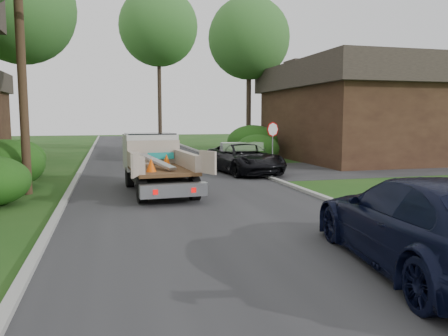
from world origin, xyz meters
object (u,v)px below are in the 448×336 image
tree_right_far (249,39)px  black_pickup (244,158)px  house_right (358,110)px  flatbed_truck (154,159)px  navy_suv (426,224)px  tree_left_far (20,9)px  tree_center_far (158,27)px  utility_pole (21,43)px  stop_sign (273,136)px

tree_right_far → black_pickup: size_ratio=2.21×
house_right → flatbed_truck: bearing=-147.2°
house_right → navy_suv: bearing=-118.5°
tree_right_far → black_pickup: 14.29m
tree_left_far → tree_center_far: tree_center_far is taller
utility_pole → black_pickup: bearing=22.0°
black_pickup → navy_suv: (-1.00, -13.80, 0.12)m
tree_right_far → tree_left_far: bearing=-168.7°
stop_sign → navy_suv: (-2.60, -14.15, -0.94)m
stop_sign → tree_left_far: size_ratio=0.20×
stop_sign → tree_center_far: size_ratio=0.17×
tree_right_far → black_pickup: bearing=-109.0°
tree_left_far → utility_pole: bearing=-80.5°
black_pickup → navy_suv: 13.84m
flatbed_truck → black_pickup: size_ratio=1.08×
tree_right_far → utility_pole: bearing=-130.8°
stop_sign → flatbed_truck: size_ratio=0.44×
tree_left_far → navy_suv: bearing=-65.5°
flatbed_truck → navy_suv: size_ratio=0.97×
stop_sign → house_right: bearing=32.7°
house_right → tree_left_far: bearing=171.7°
tree_center_far → stop_sign: bearing=-81.3°
black_pickup → tree_right_far: bearing=62.4°
tree_left_far → stop_sign: bearing=-32.2°
tree_left_far → tree_center_far: (9.50, 13.00, 2.00)m
tree_center_far → navy_suv: bearing=-89.0°
house_right → black_pickup: house_right is taller
utility_pole → navy_suv: utility_pole is taller
stop_sign → navy_suv: bearing=-100.4°
utility_pole → flatbed_truck: utility_pole is taller
house_right → tree_right_far: tree_right_far is taller
utility_pole → house_right: (18.48, 9.02, -2.01)m
tree_center_far → flatbed_truck: (-3.06, -25.06, -9.85)m
utility_pole → navy_suv: size_ratio=1.73×
navy_suv → utility_pole: bearing=-42.5°
utility_pole → black_pickup: (9.08, 3.67, -4.45)m
black_pickup → navy_suv: bearing=-102.8°
flatbed_truck → navy_suv: bearing=-73.8°
tree_right_far → flatbed_truck: size_ratio=2.05×
stop_sign → navy_suv: size_ratio=0.43×
flatbed_truck → utility_pole: bearing=175.8°
tree_center_far → navy_suv: tree_center_far is taller
tree_left_far → black_pickup: bearing=-36.9°
tree_right_far → house_right: bearing=-47.5°
utility_pole → house_right: size_ratio=0.77×
flatbed_truck → navy_suv: 10.74m
stop_sign → house_right: size_ratio=0.19×
utility_pole → tree_center_far: size_ratio=0.68×
stop_sign → tree_right_far: bearing=78.2°
house_right → tree_right_far: (-5.50, 6.00, 5.32)m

